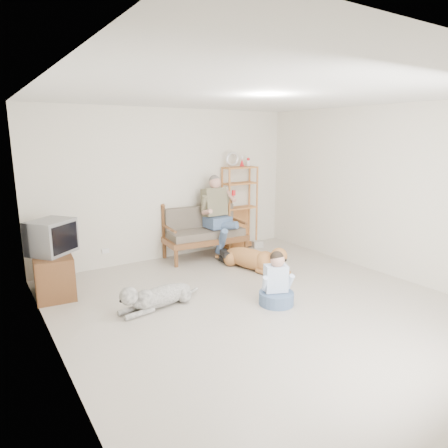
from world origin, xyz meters
TOP-DOWN VIEW (x-y plane):
  - floor at (0.00, 0.00)m, footprint 5.50×5.50m
  - ceiling at (0.00, 0.00)m, footprint 5.50×5.50m
  - wall_back at (0.00, 2.75)m, footprint 5.00×0.00m
  - wall_left at (-2.50, 0.00)m, footprint 0.00×5.50m
  - wall_right at (2.50, 0.00)m, footprint 0.00×5.50m
  - loveseat at (0.50, 2.42)m, footprint 1.56×0.84m
  - man at (0.71, 2.18)m, footprint 0.57×0.82m
  - etagere at (1.41, 2.55)m, footprint 0.72×0.32m
  - book_stack at (1.72, 2.35)m, footprint 0.23×0.18m
  - tv_stand at (-2.23, 1.99)m, footprint 0.59×0.95m
  - crt_tv at (-2.20, 1.99)m, footprint 0.74×0.72m
  - wall_outlet at (-1.25, 2.73)m, footprint 0.12×0.02m
  - golden_retriever at (0.84, 1.25)m, footprint 0.63×1.52m
  - shaggy_dog at (-1.20, 0.75)m, footprint 1.30×0.45m
  - terrier at (1.08, 1.39)m, footprint 0.35×0.64m
  - child at (0.21, -0.01)m, footprint 0.47×0.47m

SIDE VIEW (x-z plane):
  - floor at x=0.00m, z-range 0.00..0.00m
  - book_stack at x=1.72m, z-range 0.00..0.13m
  - terrier at x=1.08m, z-range -0.02..0.23m
  - shaggy_dog at x=-1.20m, z-range -0.04..0.35m
  - golden_retriever at x=0.84m, z-range -0.04..0.43m
  - child at x=0.21m, z-range -0.10..0.64m
  - wall_outlet at x=-1.25m, z-range 0.26..0.34m
  - tv_stand at x=-2.23m, z-range 0.00..0.60m
  - loveseat at x=0.50m, z-range 0.01..0.96m
  - man at x=0.71m, z-range 0.03..1.36m
  - etagere at x=1.41m, z-range -0.12..1.80m
  - crt_tv at x=-2.20m, z-range 0.60..1.08m
  - wall_left at x=-2.50m, z-range -1.40..4.10m
  - wall_right at x=2.50m, z-range -1.40..4.10m
  - wall_back at x=0.00m, z-range -1.15..3.85m
  - ceiling at x=0.00m, z-range 2.70..2.70m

